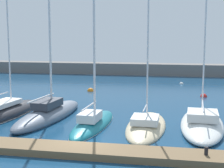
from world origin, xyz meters
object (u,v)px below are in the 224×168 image
Objects in this scene: sailboat_slate_second at (49,113)px; sailboat_white_fifth at (202,123)px; mooring_buoy_white at (182,84)px; dock_bollard at (206,151)px; sailboat_charcoal_nearest at (3,112)px; mooring_buoy_orange at (91,91)px; mooring_buoy_red at (204,97)px; sailboat_teal_third at (93,122)px; sailboat_sand_fourth at (146,126)px.

sailboat_slate_second is 1.00× the size of sailboat_white_fifth.
dock_bollard is at bearing -88.38° from mooring_buoy_white.
mooring_buoy_orange is at bearing -9.59° from sailboat_charcoal_nearest.
mooring_buoy_orange is (-11.83, 13.91, -0.33)m from sailboat_white_fifth.
sailboat_white_fifth is 18.26m from mooring_buoy_orange.
sailboat_charcoal_nearest is at bearing -144.11° from mooring_buoy_red.
sailboat_slate_second is 1.02× the size of sailboat_teal_third.
mooring_buoy_red is 0.96× the size of mooring_buoy_orange.
sailboat_slate_second is (3.88, 0.20, 0.05)m from sailboat_charcoal_nearest.
sailboat_white_fifth is at bearing -84.81° from sailboat_charcoal_nearest.
sailboat_white_fifth is 23.01× the size of mooring_buoy_red.
sailboat_white_fifth is at bearing -87.09° from mooring_buoy_white.
sailboat_charcoal_nearest is 14.13m from mooring_buoy_orange.
sailboat_charcoal_nearest is 11.83m from sailboat_sand_fourth.
mooring_buoy_white is (-2.20, 9.40, 0.00)m from mooring_buoy_red.
mooring_buoy_orange is at bearing 29.01° from sailboat_sand_fourth.
mooring_buoy_orange is (0.00, 13.38, -0.42)m from sailboat_slate_second.
sailboat_charcoal_nearest is 1.04× the size of sailboat_teal_third.
sailboat_slate_second is at bearing 90.61° from sailboat_white_fifth.
mooring_buoy_orange is at bearing -143.33° from mooring_buoy_white.
sailboat_charcoal_nearest is 1.02× the size of sailboat_slate_second.
sailboat_teal_third is 7.90m from sailboat_white_fifth.
sailboat_white_fifth is (15.72, -0.32, -0.05)m from sailboat_charcoal_nearest.
dock_bollard is (15.42, -7.25, 0.26)m from sailboat_charcoal_nearest.
mooring_buoy_orange is (-4.01, 15.02, -0.32)m from sailboat_teal_third.
sailboat_slate_second reaches higher than mooring_buoy_white.
sailboat_teal_third is (7.90, -1.43, -0.06)m from sailboat_charcoal_nearest.
sailboat_teal_third reaches higher than mooring_buoy_red.
sailboat_white_fifth reaches higher than mooring_buoy_red.
sailboat_sand_fourth reaches higher than mooring_buoy_white.
sailboat_slate_second is 1.08× the size of sailboat_sand_fourth.
mooring_buoy_orange is (-10.72, -7.98, 0.00)m from mooring_buoy_white.
mooring_buoy_white is (2.84, 22.77, -0.18)m from sailboat_sand_fourth.
sailboat_sand_fourth is at bearing 105.78° from sailboat_white_fifth.
sailboat_charcoal_nearest reaches higher than sailboat_teal_third.
sailboat_white_fifth reaches higher than sailboat_sand_fourth.
mooring_buoy_white is 0.71× the size of mooring_buoy_orange.
sailboat_slate_second reaches higher than sailboat_teal_third.
dock_bollard is (0.82, -28.81, 0.63)m from mooring_buoy_white.
mooring_buoy_white is at bearing -13.03° from sailboat_teal_third.
sailboat_teal_third is at bearing -123.23° from mooring_buoy_red.
sailboat_white_fifth is 6.94m from dock_bollard.
sailboat_slate_second is 23.90m from mooring_buoy_white.
sailboat_charcoal_nearest is 20.75m from mooring_buoy_red.
mooring_buoy_white is at bearing 36.67° from mooring_buoy_orange.
sailboat_slate_second is 22.15× the size of mooring_buoy_orange.
mooring_buoy_orange is (-12.92, 1.42, 0.00)m from mooring_buoy_red.
mooring_buoy_white is at bearing -20.84° from sailboat_slate_second.
dock_bollard is (-0.29, -6.93, 0.30)m from sailboat_white_fifth.
sailboat_slate_second is 4.34m from sailboat_teal_third.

